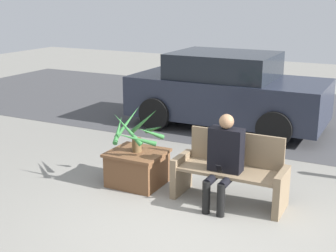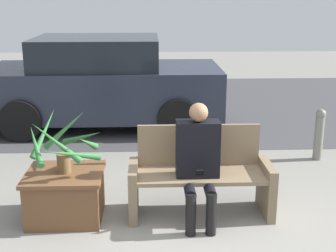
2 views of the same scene
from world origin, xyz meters
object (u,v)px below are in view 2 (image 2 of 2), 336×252
at_px(planter_box, 66,193).
at_px(potted_plant, 64,144).
at_px(bench, 200,176).
at_px(person_seated, 198,157).
at_px(parked_car, 103,83).
at_px(bollard_post, 319,133).

distance_m(planter_box, potted_plant, 0.54).
relative_size(bench, person_seated, 1.22).
distance_m(person_seated, parked_car, 3.87).
xyz_separation_m(planter_box, parked_car, (0.07, 3.55, 0.49)).
distance_m(potted_plant, parked_car, 3.56).
distance_m(potted_plant, bollard_post, 3.66).
height_order(person_seated, parked_car, parked_car).
relative_size(planter_box, parked_car, 0.20).
xyz_separation_m(bench, planter_box, (-1.41, -0.08, -0.14)).
relative_size(parked_car, bollard_post, 5.44).
height_order(potted_plant, parked_car, parked_car).
bearing_deg(bench, person_seated, -103.30).
height_order(planter_box, potted_plant, potted_plant).
bearing_deg(bollard_post, potted_plant, -152.84).
relative_size(bench, bollard_post, 2.03).
height_order(bench, potted_plant, potted_plant).
bearing_deg(planter_box, parked_car, 88.91).
bearing_deg(bench, planter_box, -176.82).
relative_size(person_seated, potted_plant, 1.48).
bearing_deg(bollard_post, person_seated, -137.18).
xyz_separation_m(person_seated, potted_plant, (-1.36, 0.08, 0.13)).
bearing_deg(bench, parked_car, 111.10).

